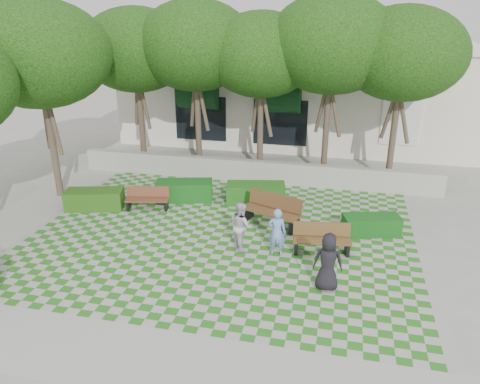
% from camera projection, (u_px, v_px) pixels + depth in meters
% --- Properties ---
extents(ground, '(90.00, 90.00, 0.00)m').
position_uv_depth(ground, '(213.00, 252.00, 14.01)').
color(ground, gray).
rests_on(ground, ground).
extents(lawn, '(12.00, 12.00, 0.00)m').
position_uv_depth(lawn, '(221.00, 237.00, 14.91)').
color(lawn, '#2B721E').
rests_on(lawn, ground).
extents(sidewalk_south, '(16.00, 2.00, 0.01)m').
position_uv_depth(sidewalk_south, '(151.00, 360.00, 9.75)').
color(sidewalk_south, '#9E9B93').
rests_on(sidewalk_south, ground).
extents(sidewalk_west, '(2.00, 12.00, 0.01)m').
position_uv_depth(sidewalk_west, '(23.00, 216.00, 16.40)').
color(sidewalk_west, '#9E9B93').
rests_on(sidewalk_west, ground).
extents(retaining_wall, '(15.00, 0.36, 0.90)m').
position_uv_depth(retaining_wall, '(253.00, 171.00, 19.44)').
color(retaining_wall, '#9E9B93').
rests_on(retaining_wall, ground).
extents(bench_east, '(1.76, 0.80, 0.89)m').
position_uv_depth(bench_east, '(322.00, 239.00, 13.86)').
color(bench_east, brown).
rests_on(bench_east, ground).
extents(bench_mid, '(2.10, 1.35, 1.05)m').
position_uv_depth(bench_mid, '(272.00, 211.00, 15.56)').
color(bench_mid, '#4E331A').
rests_on(bench_mid, ground).
extents(bench_west, '(1.61, 0.82, 0.81)m').
position_uv_depth(bench_west, '(148.00, 199.00, 16.82)').
color(bench_west, brown).
rests_on(bench_west, ground).
extents(hedge_east, '(1.91, 1.15, 0.63)m').
position_uv_depth(hedge_east, '(371.00, 225.00, 15.01)').
color(hedge_east, '#124715').
rests_on(hedge_east, ground).
extents(hedge_midright, '(2.27, 1.27, 0.75)m').
position_uv_depth(hedge_midright, '(256.00, 193.00, 17.35)').
color(hedge_midright, '#1C5015').
rests_on(hedge_midright, ground).
extents(hedge_midleft, '(2.24, 1.35, 0.73)m').
position_uv_depth(hedge_midleft, '(184.00, 191.00, 17.63)').
color(hedge_midleft, '#134A17').
rests_on(hedge_midleft, ground).
extents(hedge_west, '(2.17, 1.30, 0.71)m').
position_uv_depth(hedge_west, '(95.00, 199.00, 16.87)').
color(hedge_west, '#214B14').
rests_on(hedge_west, ground).
extents(person_blue, '(0.54, 0.35, 1.48)m').
position_uv_depth(person_blue, '(277.00, 232.00, 13.61)').
color(person_blue, '#7190CF').
rests_on(person_blue, ground).
extents(person_dark, '(0.77, 0.50, 1.58)m').
position_uv_depth(person_dark, '(328.00, 262.00, 11.94)').
color(person_dark, black).
rests_on(person_dark, ground).
extents(person_white, '(0.90, 0.93, 1.50)m').
position_uv_depth(person_white, '(241.00, 226.00, 13.96)').
color(person_white, silver).
rests_on(person_white, ground).
extents(tree_row, '(17.70, 13.40, 7.41)m').
position_uv_depth(tree_row, '(206.00, 53.00, 17.83)').
color(tree_row, '#47382B').
rests_on(tree_row, ground).
extents(building, '(18.00, 8.92, 5.15)m').
position_uv_depth(building, '(299.00, 90.00, 25.60)').
color(building, silver).
rests_on(building, ground).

